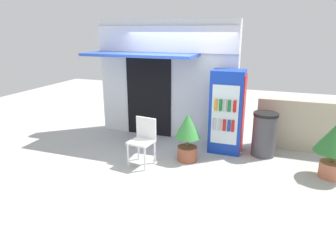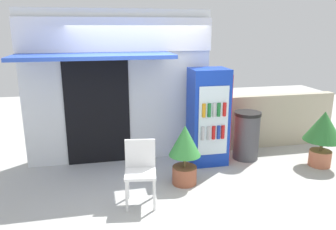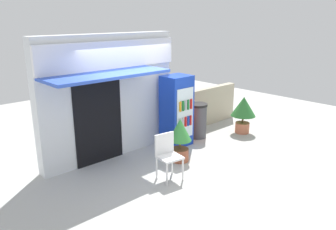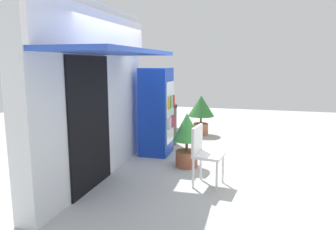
# 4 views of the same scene
# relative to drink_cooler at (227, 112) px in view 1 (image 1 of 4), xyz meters

# --- Properties ---
(ground) EXTENTS (16.00, 16.00, 0.00)m
(ground) POSITION_rel_drink_cooler_xyz_m (-1.18, -0.80, -0.88)
(ground) COLOR #B2B2AD
(storefront_building) EXTENTS (3.39, 1.24, 2.78)m
(storefront_building) POSITION_rel_drink_cooler_xyz_m (-1.59, 0.53, 0.57)
(storefront_building) COLOR silver
(storefront_building) RESTS_ON ground
(drink_cooler) EXTENTS (0.69, 0.62, 1.76)m
(drink_cooler) POSITION_rel_drink_cooler_xyz_m (0.00, 0.00, 0.00)
(drink_cooler) COLOR #1438B2
(drink_cooler) RESTS_ON ground
(plastic_chair) EXTENTS (0.49, 0.48, 0.92)m
(plastic_chair) POSITION_rel_drink_cooler_xyz_m (-1.42, -1.18, -0.34)
(plastic_chair) COLOR white
(plastic_chair) RESTS_ON ground
(potted_plant_near_shop) EXTENTS (0.51, 0.51, 0.99)m
(potted_plant_near_shop) POSITION_rel_drink_cooler_xyz_m (-0.65, -0.76, -0.30)
(potted_plant_near_shop) COLOR #995138
(potted_plant_near_shop) RESTS_ON ground
(potted_plant_curbside) EXTENTS (0.68, 0.68, 1.03)m
(potted_plant_curbside) POSITION_rel_drink_cooler_xyz_m (1.96, -0.60, -0.22)
(potted_plant_curbside) COLOR #BC6B4C
(potted_plant_curbside) RESTS_ON ground
(trash_bin) EXTENTS (0.51, 0.51, 0.93)m
(trash_bin) POSITION_rel_drink_cooler_xyz_m (0.79, 0.02, -0.42)
(trash_bin) COLOR #47474C
(trash_bin) RESTS_ON ground
(stone_boundary_wall) EXTENTS (2.39, 0.21, 1.11)m
(stone_boundary_wall) POSITION_rel_drink_cooler_xyz_m (1.79, 0.58, -0.33)
(stone_boundary_wall) COLOR #B7AD93
(stone_boundary_wall) RESTS_ON ground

